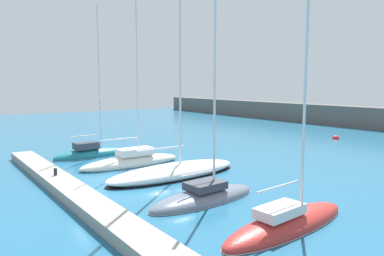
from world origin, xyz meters
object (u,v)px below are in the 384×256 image
(sailboat_slate_fourth, at_px, (204,197))
(sailboat_red_fifth, at_px, (287,223))
(sailboat_teal_nearest, at_px, (91,153))
(dock_bollard, at_px, (55,172))
(sailboat_white_third, at_px, (174,171))
(mooring_buoy_red, at_px, (336,139))
(sailboat_ivory_second, at_px, (132,161))

(sailboat_slate_fourth, height_order, sailboat_red_fifth, sailboat_red_fifth)
(sailboat_teal_nearest, relative_size, dock_bollard, 29.68)
(sailboat_white_third, height_order, sailboat_slate_fourth, sailboat_white_third)
(sailboat_white_third, bearing_deg, sailboat_teal_nearest, 100.20)
(sailboat_teal_nearest, xyz_separation_m, mooring_buoy_red, (6.22, 25.91, -0.28))
(sailboat_teal_nearest, xyz_separation_m, sailboat_white_third, (9.78, 2.09, 0.11))
(sailboat_teal_nearest, height_order, dock_bollard, sailboat_teal_nearest)
(sailboat_teal_nearest, distance_m, dock_bollard, 8.71)
(sailboat_ivory_second, relative_size, dock_bollard, 31.73)
(mooring_buoy_red, bearing_deg, sailboat_white_third, -81.50)
(sailboat_red_fifth, distance_m, dock_bollard, 14.26)
(sailboat_slate_fourth, xyz_separation_m, sailboat_red_fifth, (5.00, 0.64, 0.02))
(sailboat_teal_nearest, distance_m, sailboat_red_fifth, 20.12)
(sailboat_white_third, xyz_separation_m, sailboat_red_fifth, (10.31, -0.95, -0.16))
(sailboat_red_fifth, height_order, dock_bollard, sailboat_red_fifth)
(sailboat_ivory_second, relative_size, sailboat_red_fifth, 0.96)
(sailboat_red_fifth, relative_size, mooring_buoy_red, 17.87)
(sailboat_ivory_second, height_order, sailboat_red_fifth, sailboat_red_fifth)
(dock_bollard, bearing_deg, sailboat_slate_fourth, 34.33)
(sailboat_slate_fourth, distance_m, dock_bollard, 9.58)
(sailboat_ivory_second, xyz_separation_m, mooring_buoy_red, (1.12, 24.64, -0.33))
(sailboat_slate_fourth, bearing_deg, dock_bollard, 120.93)
(sailboat_ivory_second, relative_size, sailboat_slate_fourth, 1.18)
(mooring_buoy_red, bearing_deg, dock_bollard, -88.21)
(sailboat_white_third, bearing_deg, sailboat_red_fifth, -97.11)
(sailboat_slate_fourth, xyz_separation_m, mooring_buoy_red, (-8.87, 25.42, -0.21))
(mooring_buoy_red, bearing_deg, sailboat_slate_fourth, -70.77)
(sailboat_slate_fourth, relative_size, sailboat_red_fifth, 0.82)
(sailboat_ivory_second, bearing_deg, sailboat_slate_fourth, -95.02)
(sailboat_ivory_second, xyz_separation_m, sailboat_red_fifth, (14.99, -0.14, -0.10))
(sailboat_teal_nearest, height_order, mooring_buoy_red, sailboat_teal_nearest)
(mooring_buoy_red, bearing_deg, sailboat_ivory_second, -92.60)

